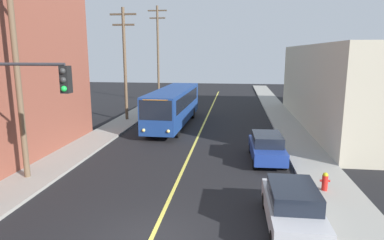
{
  "coord_description": "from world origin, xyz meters",
  "views": [
    {
      "loc": [
        2.74,
        -10.13,
        6.26
      ],
      "look_at": [
        0.0,
        10.99,
        2.0
      ],
      "focal_mm": 31.47,
      "sensor_mm": 36.0,
      "label": 1
    }
  ],
  "objects_px": {
    "parked_car_blue": "(267,147)",
    "utility_pole_mid": "(125,59)",
    "fire_hydrant": "(325,181)",
    "city_bus": "(174,105)",
    "traffic_signal_left_corner": "(19,105)",
    "parked_car_silver": "(292,206)",
    "utility_pole_near": "(16,61)",
    "utility_pole_far": "(158,50)"
  },
  "relations": [
    {
      "from": "utility_pole_far",
      "to": "parked_car_silver",
      "type": "bearing_deg",
      "value": -68.86
    },
    {
      "from": "parked_car_silver",
      "to": "utility_pole_near",
      "type": "xyz_separation_m",
      "value": [
        -12.41,
        3.21,
        5.05
      ]
    },
    {
      "from": "city_bus",
      "to": "utility_pole_mid",
      "type": "height_order",
      "value": "utility_pole_mid"
    },
    {
      "from": "city_bus",
      "to": "parked_car_silver",
      "type": "height_order",
      "value": "city_bus"
    },
    {
      "from": "parked_car_blue",
      "to": "utility_pole_near",
      "type": "xyz_separation_m",
      "value": [
        -12.18,
        -4.59,
        5.05
      ]
    },
    {
      "from": "city_bus",
      "to": "parked_car_blue",
      "type": "bearing_deg",
      "value": -51.34
    },
    {
      "from": "city_bus",
      "to": "parked_car_blue",
      "type": "distance_m",
      "value": 11.59
    },
    {
      "from": "parked_car_silver",
      "to": "parked_car_blue",
      "type": "relative_size",
      "value": 0.99
    },
    {
      "from": "utility_pole_near",
      "to": "utility_pole_mid",
      "type": "distance_m",
      "value": 15.14
    },
    {
      "from": "parked_car_blue",
      "to": "utility_pole_mid",
      "type": "height_order",
      "value": "utility_pole_mid"
    },
    {
      "from": "city_bus",
      "to": "traffic_signal_left_corner",
      "type": "bearing_deg",
      "value": -99.65
    },
    {
      "from": "city_bus",
      "to": "parked_car_blue",
      "type": "xyz_separation_m",
      "value": [
        7.21,
        -9.01,
        -0.98
      ]
    },
    {
      "from": "utility_pole_near",
      "to": "city_bus",
      "type": "bearing_deg",
      "value": 69.93
    },
    {
      "from": "parked_car_blue",
      "to": "traffic_signal_left_corner",
      "type": "height_order",
      "value": "traffic_signal_left_corner"
    },
    {
      "from": "fire_hydrant",
      "to": "traffic_signal_left_corner",
      "type": "bearing_deg",
      "value": -164.93
    },
    {
      "from": "city_bus",
      "to": "utility_pole_mid",
      "type": "bearing_deg",
      "value": 162.13
    },
    {
      "from": "utility_pole_near",
      "to": "traffic_signal_left_corner",
      "type": "height_order",
      "value": "utility_pole_near"
    },
    {
      "from": "parked_car_silver",
      "to": "traffic_signal_left_corner",
      "type": "xyz_separation_m",
      "value": [
        -10.29,
        0.05,
        3.46
      ]
    },
    {
      "from": "utility_pole_mid",
      "to": "fire_hydrant",
      "type": "bearing_deg",
      "value": -46.63
    },
    {
      "from": "fire_hydrant",
      "to": "utility_pole_mid",
      "type": "bearing_deg",
      "value": 133.37
    },
    {
      "from": "utility_pole_near",
      "to": "traffic_signal_left_corner",
      "type": "xyz_separation_m",
      "value": [
        2.12,
        -3.16,
        -1.59
      ]
    },
    {
      "from": "city_bus",
      "to": "parked_car_blue",
      "type": "height_order",
      "value": "city_bus"
    },
    {
      "from": "traffic_signal_left_corner",
      "to": "fire_hydrant",
      "type": "relative_size",
      "value": 7.14
    },
    {
      "from": "fire_hydrant",
      "to": "utility_pole_near",
      "type": "bearing_deg",
      "value": -179.43
    },
    {
      "from": "fire_hydrant",
      "to": "parked_car_silver",
      "type": "bearing_deg",
      "value": -120.47
    },
    {
      "from": "utility_pole_far",
      "to": "traffic_signal_left_corner",
      "type": "xyz_separation_m",
      "value": [
        1.79,
        -31.18,
        -2.32
      ]
    },
    {
      "from": "parked_car_silver",
      "to": "traffic_signal_left_corner",
      "type": "bearing_deg",
      "value": 179.73
    },
    {
      "from": "utility_pole_near",
      "to": "utility_pole_mid",
      "type": "xyz_separation_m",
      "value": [
        0.22,
        15.14,
        -0.21
      ]
    },
    {
      "from": "parked_car_blue",
      "to": "fire_hydrant",
      "type": "relative_size",
      "value": 5.3
    },
    {
      "from": "traffic_signal_left_corner",
      "to": "utility_pole_far",
      "type": "bearing_deg",
      "value": 93.28
    },
    {
      "from": "utility_pole_mid",
      "to": "traffic_signal_left_corner",
      "type": "distance_m",
      "value": 18.45
    },
    {
      "from": "city_bus",
      "to": "fire_hydrant",
      "type": "distance_m",
      "value": 16.47
    },
    {
      "from": "city_bus",
      "to": "utility_pole_near",
      "type": "height_order",
      "value": "utility_pole_near"
    },
    {
      "from": "parked_car_blue",
      "to": "utility_pole_near",
      "type": "bearing_deg",
      "value": -159.35
    },
    {
      "from": "parked_car_blue",
      "to": "utility_pole_far",
      "type": "distance_m",
      "value": 26.88
    },
    {
      "from": "traffic_signal_left_corner",
      "to": "parked_car_silver",
      "type": "bearing_deg",
      "value": -0.27
    },
    {
      "from": "parked_car_silver",
      "to": "utility_pole_far",
      "type": "relative_size",
      "value": 0.37
    },
    {
      "from": "parked_car_silver",
      "to": "parked_car_blue",
      "type": "xyz_separation_m",
      "value": [
        -0.23,
        7.8,
        0.0
      ]
    },
    {
      "from": "parked_car_blue",
      "to": "fire_hydrant",
      "type": "distance_m",
      "value": 4.97
    },
    {
      "from": "utility_pole_mid",
      "to": "fire_hydrant",
      "type": "relative_size",
      "value": 11.98
    },
    {
      "from": "parked_car_blue",
      "to": "fire_hydrant",
      "type": "bearing_deg",
      "value": -63.68
    },
    {
      "from": "parked_car_blue",
      "to": "utility_pole_far",
      "type": "xyz_separation_m",
      "value": [
        -11.85,
        23.43,
        5.78
      ]
    }
  ]
}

